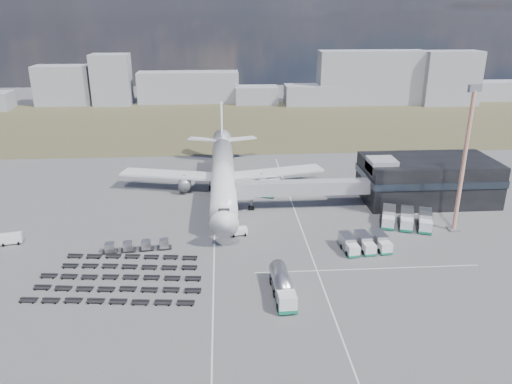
{
  "coord_description": "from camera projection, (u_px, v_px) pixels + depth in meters",
  "views": [
    {
      "loc": [
        0.05,
        -83.78,
        43.36
      ],
      "look_at": [
        7.33,
        21.27,
        4.0
      ],
      "focal_mm": 35.0,
      "sensor_mm": 36.0,
      "label": 1
    }
  ],
  "objects": [
    {
      "name": "lane_markings",
      "position": [
        275.0,
        244.0,
        96.9
      ],
      "size": [
        47.12,
        110.0,
        0.01
      ],
      "color": "silver",
      "rests_on": "ground"
    },
    {
      "name": "catering_truck",
      "position": [
        271.0,
        188.0,
        121.93
      ],
      "size": [
        4.87,
        7.13,
        3.03
      ],
      "rotation": [
        0.0,
        0.0,
        -0.36
      ],
      "color": "white",
      "rests_on": "ground"
    },
    {
      "name": "pushback_tug",
      "position": [
        239.0,
        231.0,
        100.37
      ],
      "size": [
        3.65,
        2.41,
        1.52
      ],
      "primitive_type": "cube",
      "rotation": [
        0.0,
        0.0,
        0.15
      ],
      "color": "white",
      "rests_on": "ground"
    },
    {
      "name": "baggage_dollies",
      "position": [
        120.0,
        278.0,
        84.2
      ],
      "size": [
        29.07,
        18.9,
        0.64
      ],
      "rotation": [
        0.0,
        0.0,
        -0.11
      ],
      "color": "black",
      "rests_on": "ground"
    },
    {
      "name": "floodlight_mast",
      "position": [
        464.0,
        161.0,
        97.76
      ],
      "size": [
        2.84,
        2.29,
        29.69
      ],
      "rotation": [
        0.0,
        0.0,
        0.25
      ],
      "color": "#D55222",
      "rests_on": "ground"
    },
    {
      "name": "service_trucks_near",
      "position": [
        365.0,
        243.0,
        94.14
      ],
      "size": [
        9.17,
        7.31,
        2.6
      ],
      "rotation": [
        0.0,
        0.0,
        0.1
      ],
      "color": "white",
      "rests_on": "ground"
    },
    {
      "name": "jet_bridge",
      "position": [
        294.0,
        188.0,
        111.81
      ],
      "size": [
        30.3,
        3.8,
        7.05
      ],
      "color": "#939399",
      "rests_on": "ground"
    },
    {
      "name": "service_trucks_far",
      "position": [
        407.0,
        219.0,
        104.21
      ],
      "size": [
        11.91,
        10.43,
        3.03
      ],
      "rotation": [
        0.0,
        0.0,
        -0.34
      ],
      "color": "white",
      "rests_on": "ground"
    },
    {
      "name": "uld_row",
      "position": [
        137.0,
        246.0,
        93.74
      ],
      "size": [
        12.82,
        2.9,
        1.76
      ],
      "rotation": [
        0.0,
        0.0,
        0.1
      ],
      "color": "black",
      "rests_on": "ground"
    },
    {
      "name": "utility_van",
      "position": [
        11.0,
        239.0,
        96.48
      ],
      "size": [
        4.17,
        2.51,
        2.11
      ],
      "primitive_type": "cube",
      "rotation": [
        0.0,
        0.0,
        0.2
      ],
      "color": "white",
      "rests_on": "ground"
    },
    {
      "name": "fuel_tanker",
      "position": [
        283.0,
        286.0,
        78.84
      ],
      "size": [
        3.32,
        11.43,
        3.66
      ],
      "rotation": [
        0.0,
        0.0,
        0.04
      ],
      "color": "white",
      "rests_on": "ground"
    },
    {
      "name": "ground",
      "position": [
        225.0,
        252.0,
        93.47
      ],
      "size": [
        420.0,
        420.0,
        0.0
      ],
      "primitive_type": "plane",
      "color": "#565659",
      "rests_on": "ground"
    },
    {
      "name": "grass_strip",
      "position": [
        222.0,
        123.0,
        196.26
      ],
      "size": [
        420.0,
        90.0,
        0.01
      ],
      "primitive_type": "cube",
      "color": "#4E462E",
      "rests_on": "ground"
    },
    {
      "name": "terminal",
      "position": [
        427.0,
        179.0,
        117.11
      ],
      "size": [
        30.4,
        16.4,
        11.0
      ],
      "color": "black",
      "rests_on": "ground"
    },
    {
      "name": "airliner",
      "position": [
        223.0,
        172.0,
        121.87
      ],
      "size": [
        51.59,
        64.53,
        17.62
      ],
      "color": "white",
      "rests_on": "ground"
    },
    {
      "name": "skyline",
      "position": [
        229.0,
        85.0,
        231.84
      ],
      "size": [
        316.85,
        26.19,
        24.35
      ],
      "color": "#989CA6",
      "rests_on": "ground"
    }
  ]
}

